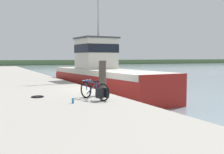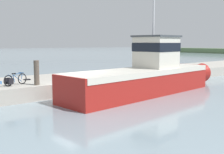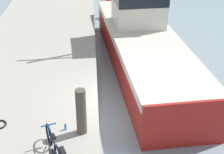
{
  "view_description": "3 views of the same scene",
  "coord_description": "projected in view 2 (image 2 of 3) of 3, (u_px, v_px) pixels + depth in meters",
  "views": [
    {
      "loc": [
        -6.03,
        -12.97,
        2.54
      ],
      "look_at": [
        -0.12,
        0.04,
        1.52
      ],
      "focal_mm": 45.0,
      "sensor_mm": 36.0,
      "label": 1
    },
    {
      "loc": [
        14.33,
        -9.07,
        3.42
      ],
      "look_at": [
        0.22,
        2.61,
        1.19
      ],
      "focal_mm": 45.0,
      "sensor_mm": 36.0,
      "label": 2
    },
    {
      "loc": [
        -1.04,
        -10.51,
        7.33
      ],
      "look_at": [
        -0.37,
        0.8,
        1.36
      ],
      "focal_mm": 55.0,
      "sensor_mm": 36.0,
      "label": 3
    }
  ],
  "objects": [
    {
      "name": "water_bottle_on_curb",
      "position": [
        36.0,
        82.0,
        17.4
      ],
      "size": [
        0.07,
        0.07,
        0.21
      ],
      "primitive_type": "cylinder",
      "color": "blue",
      "rests_on": "dock_pier"
    },
    {
      "name": "mooring_post",
      "position": [
        37.0,
        73.0,
        16.83
      ],
      "size": [
        0.31,
        0.31,
        1.49
      ],
      "primitive_type": "cylinder",
      "color": "#51473D",
      "rests_on": "dock_pier"
    },
    {
      "name": "bicycle_touring",
      "position": [
        13.0,
        80.0,
        16.69
      ],
      "size": [
        0.76,
        1.62,
        0.74
      ],
      "rotation": [
        0.0,
        0.0,
        0.34
      ],
      "color": "black",
      "rests_on": "dock_pier"
    },
    {
      "name": "fishing_boat_main",
      "position": [
        149.0,
        74.0,
        19.11
      ],
      "size": [
        3.96,
        14.35,
        8.48
      ],
      "rotation": [
        0.0,
        0.0,
        0.09
      ],
      "color": "maroon",
      "rests_on": "ground_plane"
    },
    {
      "name": "dock_pier",
      "position": [
        48.0,
        85.0,
        19.94
      ],
      "size": [
        5.68,
        80.0,
        0.9
      ],
      "primitive_type": "cube",
      "color": "#A39E93",
      "rests_on": "ground_plane"
    },
    {
      "name": "ground_plane",
      "position": [
        77.0,
        99.0,
        17.12
      ],
      "size": [
        320.0,
        320.0,
        0.0
      ],
      "primitive_type": "plane",
      "color": "gray"
    },
    {
      "name": "hose_coil",
      "position": [
        27.0,
        80.0,
        19.27
      ],
      "size": [
        0.51,
        0.51,
        0.05
      ],
      "primitive_type": "torus",
      "color": "black",
      "rests_on": "dock_pier"
    },
    {
      "name": "water_bottle_by_bike",
      "position": [
        1.0,
        83.0,
        17.29
      ],
      "size": [
        0.07,
        0.07,
        0.19
      ],
      "primitive_type": "cylinder",
      "color": "blue",
      "rests_on": "dock_pier"
    }
  ]
}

